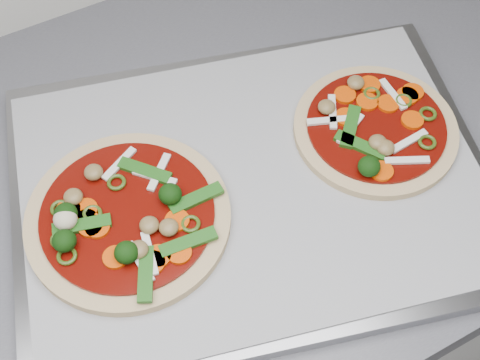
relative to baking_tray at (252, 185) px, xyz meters
name	(u,v)px	position (x,y,z in m)	size (l,w,h in m)	color
baking_tray	(252,185)	(0.00, 0.00, 0.00)	(0.51, 0.38, 0.02)	gray
parchment	(252,180)	(0.00, 0.00, 0.01)	(0.49, 0.35, 0.00)	#9C9DA2
pizza_left	(126,218)	(-0.14, 0.01, 0.02)	(0.29, 0.29, 0.04)	tan
pizza_right	(375,128)	(0.15, -0.01, 0.02)	(0.20, 0.20, 0.03)	tan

